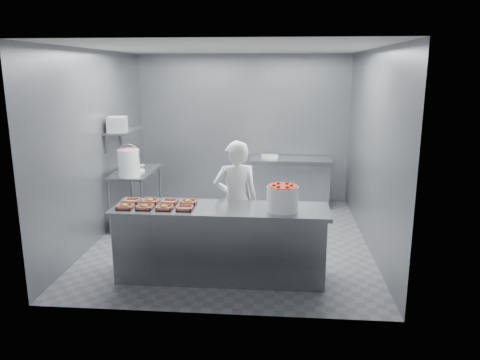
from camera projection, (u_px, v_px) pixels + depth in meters
The scene contains 24 objects.
floor at pixel (232, 239), 7.12m from camera, with size 4.50×4.50×0.00m, color #4C4C51.
ceiling at pixel (231, 48), 6.47m from camera, with size 4.50×4.50×0.00m, color white.
wall_back at pixel (244, 129), 8.98m from camera, with size 4.00×0.04×2.80m, color slate.
wall_left at pixel (98, 146), 6.96m from camera, with size 0.04×4.50×2.80m, color slate.
wall_right at pixel (372, 150), 6.63m from camera, with size 0.04×4.50×2.80m, color slate.
service_counter at pixel (221, 242), 5.71m from camera, with size 2.60×0.70×0.90m.
prep_table at pixel (136, 189), 7.70m from camera, with size 0.60×1.20×0.90m.
back_counter at pixel (290, 182), 8.78m from camera, with size 1.50×0.60×0.90m.
wall_shelf at pixel (123, 131), 7.49m from camera, with size 0.35×0.90×0.03m, color slate.
tray_0 at pixel (125, 206), 5.57m from camera, with size 0.19×0.18×0.06m.
tray_1 at pixel (145, 207), 5.55m from camera, with size 0.19×0.18×0.06m.
tray_2 at pixel (164, 207), 5.53m from camera, with size 0.19×0.18×0.06m.
tray_3 at pixel (185, 208), 5.51m from camera, with size 0.19×0.18×0.04m.
tray_4 at pixel (132, 201), 5.81m from camera, with size 0.19×0.18×0.04m.
tray_5 at pixel (150, 201), 5.79m from camera, with size 0.19×0.18×0.06m.
tray_6 at pixel (170, 202), 5.77m from camera, with size 0.19×0.18×0.04m.
tray_7 at pixel (189, 202), 5.75m from camera, with size 0.19×0.18×0.06m.
worker at pixel (236, 201), 6.19m from camera, with size 0.59×0.39×1.62m, color white.
strawberry_tub at pixel (283, 197), 5.44m from camera, with size 0.37×0.37×0.30m.
glaze_bucket at pixel (129, 162), 7.19m from camera, with size 0.35×0.33×0.51m.
bucket_lid at pixel (134, 171), 7.55m from camera, with size 0.34×0.34×0.03m, color white.
rag at pixel (140, 165), 8.02m from camera, with size 0.13×0.11×0.02m, color #CCB28C.
appliance at pixel (117, 124), 7.24m from camera, with size 0.27×0.31×0.23m, color gray.
paper_stack at pixel (270, 156), 8.70m from camera, with size 0.30×0.22×0.06m, color silver.
Camera 1 is at (0.69, -6.68, 2.52)m, focal length 35.00 mm.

